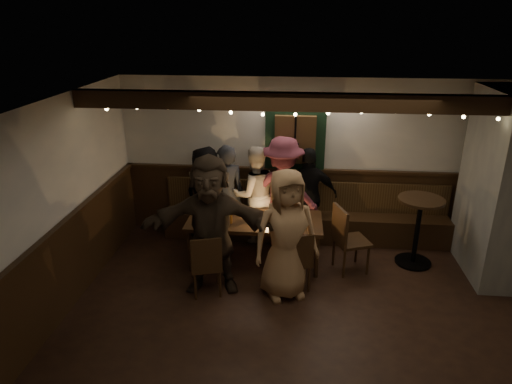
# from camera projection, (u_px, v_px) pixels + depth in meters

# --- Properties ---
(room) EXTENTS (6.02, 5.01, 2.62)m
(room) POSITION_uv_depth(u_px,v_px,m) (384.00, 199.00, 6.36)
(room) COLOR black
(room) RESTS_ON ground
(dining_table) EXTENTS (1.95, 0.84, 0.85)m
(dining_table) POSITION_uv_depth(u_px,v_px,m) (255.00, 223.00, 6.66)
(dining_table) COLOR black
(dining_table) RESTS_ON ground
(chair_near_left) EXTENTS (0.49, 0.49, 0.87)m
(chair_near_left) POSITION_uv_depth(u_px,v_px,m) (206.00, 262.00, 5.90)
(chair_near_left) COLOR black
(chair_near_left) RESTS_ON ground
(chair_near_right) EXTENTS (0.51, 0.51, 0.86)m
(chair_near_right) POSITION_uv_depth(u_px,v_px,m) (296.00, 259.00, 6.00)
(chair_near_right) COLOR black
(chair_near_right) RESTS_ON ground
(chair_end) EXTENTS (0.58, 0.58, 1.00)m
(chair_end) POSITION_uv_depth(u_px,v_px,m) (346.00, 236.00, 6.45)
(chair_end) COLOR black
(chair_end) RESTS_ON ground
(high_top) EXTENTS (0.65, 0.65, 1.04)m
(high_top) POSITION_uv_depth(u_px,v_px,m) (418.00, 223.00, 6.62)
(high_top) COLOR black
(high_top) RESTS_ON ground
(person_a) EXTENTS (0.90, 0.75, 1.58)m
(person_a) POSITION_uv_depth(u_px,v_px,m) (206.00, 195.00, 7.29)
(person_a) COLOR black
(person_a) RESTS_ON ground
(person_b) EXTENTS (0.69, 0.58, 1.63)m
(person_b) POSITION_uv_depth(u_px,v_px,m) (226.00, 194.00, 7.24)
(person_b) COLOR #272A31
(person_b) RESTS_ON ground
(person_c) EXTENTS (0.94, 0.84, 1.59)m
(person_c) POSITION_uv_depth(u_px,v_px,m) (254.00, 194.00, 7.31)
(person_c) COLOR beige
(person_c) RESTS_ON ground
(person_d) EXTENTS (1.28, 0.94, 1.77)m
(person_d) POSITION_uv_depth(u_px,v_px,m) (283.00, 192.00, 7.13)
(person_d) COLOR #5C2533
(person_d) RESTS_ON ground
(person_e) EXTENTS (0.98, 0.56, 1.58)m
(person_e) POSITION_uv_depth(u_px,v_px,m) (309.00, 196.00, 7.24)
(person_e) COLOR black
(person_e) RESTS_ON ground
(person_f) EXTENTS (1.78, 0.68, 1.88)m
(person_f) POSITION_uv_depth(u_px,v_px,m) (211.00, 225.00, 5.91)
(person_f) COLOR #33271C
(person_f) RESTS_ON ground
(person_g) EXTENTS (0.99, 0.82, 1.75)m
(person_g) POSITION_uv_depth(u_px,v_px,m) (286.00, 235.00, 5.79)
(person_g) COLOR #A37951
(person_g) RESTS_ON ground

